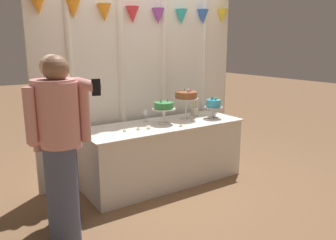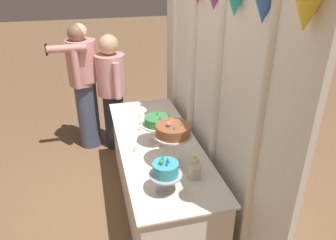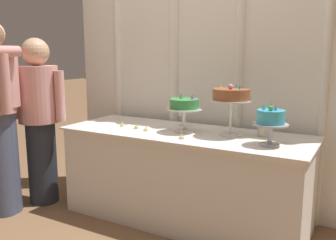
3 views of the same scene
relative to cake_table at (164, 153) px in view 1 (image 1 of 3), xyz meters
The scene contains 15 objects.
ground_plane 0.39m from the cake_table, 90.00° to the right, with size 24.00×24.00×0.00m, color #846042.
draped_curtain 1.03m from the cake_table, 92.13° to the left, with size 2.79×0.16×2.42m.
cake_table is the anchor object (origin of this frame).
cake_display_leftmost 0.58m from the cake_table, 41.10° to the right, with size 0.28×0.28×0.31m.
cake_display_center 0.76m from the cake_table, ahead, with size 0.31×0.31×0.39m.
cake_display_rightmost 0.89m from the cake_table, ahead, with size 0.24×0.24×0.29m.
wine_glass 0.54m from the cake_table, 120.76° to the left, with size 0.07×0.07×0.15m.
flower_vase 0.75m from the cake_table, 14.85° to the left, with size 0.10×0.10×0.19m.
tealight_far_left 0.68m from the cake_table, behind, with size 0.04×0.04×0.04m.
tealight_near_left 0.56m from the cake_table, 166.90° to the right, with size 0.04×0.04×0.04m.
tealight_near_right 0.49m from the cake_table, 157.03° to the right, with size 0.04×0.04×0.03m.
tealight_far_right 0.45m from the cake_table, 67.65° to the right, with size 0.04×0.04×0.04m.
guest_man_dark_suit 1.40m from the cake_table, 167.30° to the right, with size 0.51×0.43×1.49m.
guest_man_pink_jacket 1.62m from the cake_table, 155.39° to the right, with size 0.47×0.38×1.60m.
guest_girl_blue_dress 1.62m from the cake_table, 156.54° to the right, with size 0.50×0.60×1.60m.
Camera 1 is at (-2.10, -3.18, 1.68)m, focal length 35.61 mm.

